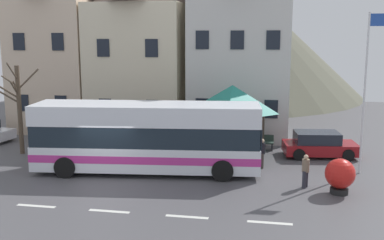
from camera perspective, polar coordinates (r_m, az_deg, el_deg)
ground_plane at (r=21.21m, az=-11.17°, el=-7.91°), size 40.00×60.00×0.07m
townhouse_00 at (r=34.35m, az=-15.81°, el=8.10°), size 5.39×6.30×10.88m
townhouse_01 at (r=32.30m, az=-6.12°, el=8.36°), size 6.24×6.57×10.93m
townhouse_02 at (r=30.42m, az=6.03°, el=8.80°), size 6.26×5.34×11.52m
hilltop_castle at (r=52.98m, az=1.54°, el=12.43°), size 34.57×34.57×22.22m
transit_bus at (r=22.43m, az=-5.56°, el=-2.21°), size 11.04×3.81×3.35m
bus_shelter at (r=25.20m, az=5.00°, el=2.55°), size 3.60×3.60×3.93m
parked_car_01 at (r=26.34m, az=15.36°, el=-2.93°), size 4.14×2.42×1.37m
parked_car_02 at (r=29.00m, az=-13.07°, el=-1.71°), size 4.31×2.24×1.27m
pedestrian_00 at (r=23.84m, az=6.68°, el=-3.51°), size 0.33×0.30×1.54m
pedestrian_01 at (r=20.82m, az=13.80°, el=-6.07°), size 0.32×0.37×1.48m
pedestrian_02 at (r=23.41m, az=8.63°, el=-4.07°), size 0.29×0.38×1.50m
public_bench at (r=27.23m, az=8.30°, el=-2.66°), size 1.63×0.48×0.87m
flagpole at (r=23.12m, az=20.73°, el=4.29°), size 0.95×0.10×7.61m
harbour_buoy at (r=20.40m, az=17.77°, el=-6.43°), size 1.26×1.26×1.51m
bare_tree_01 at (r=27.33m, az=-20.58°, el=1.65°), size 2.25×1.59×5.18m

